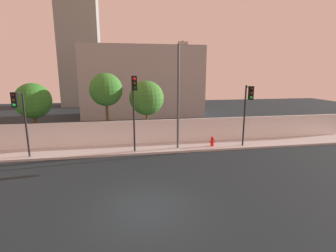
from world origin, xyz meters
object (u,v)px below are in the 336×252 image
traffic_light_center (248,103)px  roadside_tree_midleft (106,90)px  traffic_light_right (20,111)px  fire_hydrant (212,141)px  roadside_tree_midright (147,98)px  roadside_tree_leftmost (33,101)px  street_lamp_curbside (179,89)px  traffic_light_left (134,98)px

traffic_light_center → roadside_tree_midleft: roadside_tree_midleft is taller
traffic_light_right → fire_hydrant: bearing=3.2°
roadside_tree_midleft → roadside_tree_midright: (3.20, -0.00, -0.71)m
traffic_light_right → roadside_tree_leftmost: size_ratio=0.89×
roadside_tree_midright → traffic_light_right: bearing=-153.9°
roadside_tree_midright → traffic_light_center: bearing=-32.8°
traffic_light_right → roadside_tree_midright: roadside_tree_midright is taller
traffic_light_right → street_lamp_curbside: street_lamp_curbside is taller
street_lamp_curbside → roadside_tree_midright: size_ratio=1.49×
traffic_light_center → roadside_tree_leftmost: (-15.27, 4.28, -0.05)m
fire_hydrant → traffic_light_left: bearing=-172.9°
traffic_light_left → traffic_light_right: size_ratio=1.22×
traffic_light_center → roadside_tree_midleft: 10.77m
traffic_light_left → roadside_tree_midright: bearing=73.5°
traffic_light_left → traffic_light_center: size_ratio=1.15×
traffic_light_center → traffic_light_right: size_ratio=1.06×
traffic_light_center → roadside_tree_midleft: size_ratio=0.82×
roadside_tree_midright → traffic_light_left: bearing=-106.5°
traffic_light_right → roadside_tree_midleft: 6.40m
roadside_tree_midleft → roadside_tree_leftmost: bearing=180.0°
fire_hydrant → roadside_tree_midright: size_ratio=0.15×
fire_hydrant → roadside_tree_leftmost: size_ratio=0.15×
traffic_light_center → roadside_tree_midleft: bearing=156.5°
traffic_light_center → roadside_tree_midright: 7.92m
street_lamp_curbside → roadside_tree_midleft: 6.20m
traffic_light_left → fire_hydrant: 6.66m
traffic_light_left → fire_hydrant: bearing=7.1°
traffic_light_center → traffic_light_right: (-14.78, 0.30, -0.20)m
traffic_light_right → roadside_tree_midleft: bearing=39.0°
traffic_light_left → traffic_light_right: (-6.94, -0.01, -0.63)m
traffic_light_center → street_lamp_curbside: (-4.76, 0.75, 0.95)m
roadside_tree_leftmost → roadside_tree_midleft: bearing=0.0°
traffic_light_center → roadside_tree_midright: roadside_tree_midright is taller
roadside_tree_midleft → traffic_light_right: bearing=-141.0°
street_lamp_curbside → fire_hydrant: size_ratio=10.08×
street_lamp_curbside → traffic_light_left: bearing=-171.8°
fire_hydrant → roadside_tree_midright: bearing=144.3°
street_lamp_curbside → fire_hydrant: 4.69m
traffic_light_center → traffic_light_right: 14.78m
traffic_light_right → street_lamp_curbside: (10.02, 0.45, 1.15)m
traffic_light_center → roadside_tree_midright: size_ratio=0.92×
roadside_tree_midleft → roadside_tree_midright: roadside_tree_midleft is taller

